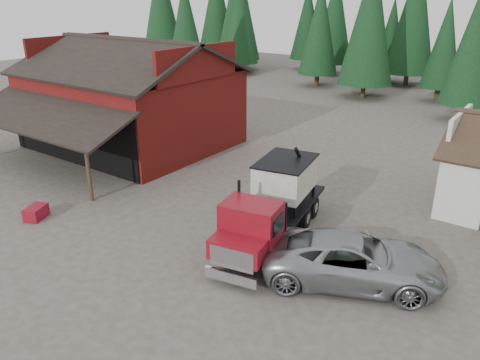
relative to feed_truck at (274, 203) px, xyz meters
The scene contains 9 objects.
ground 5.93m from the feed_truck, 134.83° to the right, with size 120.00×120.00×0.00m, color #4F483E.
red_barn 16.14m from the feed_truck, 158.61° to the left, with size 12.80×13.63×7.18m.
conifer_backdrop 38.22m from the feed_truck, 96.02° to the left, with size 76.00×16.00×16.00m, color black, non-canonical shape.
near_pine_a 35.68m from the feed_truck, 137.32° to the left, with size 4.40×4.40×11.40m.
near_pine_b 26.39m from the feed_truck, 85.60° to the left, with size 3.96×3.96×10.40m.
near_pine_d 31.54m from the feed_truck, 104.95° to the left, with size 5.28×5.28×13.40m.
feed_truck is the anchor object (origin of this frame).
silver_car 4.21m from the feed_truck, 14.39° to the right, with size 2.97×6.44×1.79m, color #9A9DA1.
equip_box 11.17m from the feed_truck, 154.55° to the right, with size 0.70×1.10×0.60m, color maroon.
Camera 1 is at (13.15, -11.16, 9.83)m, focal length 35.00 mm.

